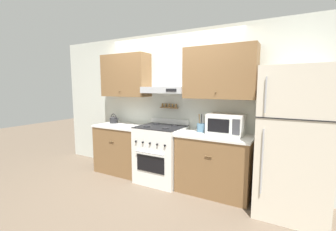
{
  "coord_description": "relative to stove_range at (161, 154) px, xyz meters",
  "views": [
    {
      "loc": [
        1.9,
        -2.91,
        1.6
      ],
      "look_at": [
        0.15,
        0.26,
        1.15
      ],
      "focal_mm": 24.0,
      "sensor_mm": 36.0,
      "label": 1
    }
  ],
  "objects": [
    {
      "name": "ground_plane",
      "position": [
        -0.0,
        -0.28,
        -0.48
      ],
      "size": [
        16.0,
        16.0,
        0.0
      ],
      "primitive_type": "plane",
      "color": "brown"
    },
    {
      "name": "tea_kettle",
      "position": [
        -1.17,
        0.14,
        0.49
      ],
      "size": [
        0.2,
        0.15,
        0.19
      ],
      "color": "#232326",
      "rests_on": "counter_left"
    },
    {
      "name": "counter_left",
      "position": [
        -0.87,
        0.04,
        -0.03
      ],
      "size": [
        0.98,
        0.62,
        0.9
      ],
      "color": "brown",
      "rests_on": "ground_plane"
    },
    {
      "name": "utensil_crock",
      "position": [
        0.66,
        0.14,
        0.49
      ],
      "size": [
        0.13,
        0.13,
        0.29
      ],
      "color": "slate",
      "rests_on": "counter_right"
    },
    {
      "name": "counter_right",
      "position": [
        0.93,
        0.04,
        -0.03
      ],
      "size": [
        1.1,
        0.62,
        0.9
      ],
      "color": "brown",
      "rests_on": "ground_plane"
    },
    {
      "name": "refrigerator",
      "position": [
        1.95,
        -0.06,
        0.45
      ],
      "size": [
        0.81,
        0.78,
        1.85
      ],
      "color": "beige",
      "rests_on": "ground_plane"
    },
    {
      "name": "stove_range",
      "position": [
        0.0,
        0.0,
        0.0
      ],
      "size": [
        0.75,
        0.69,
        1.04
      ],
      "color": "white",
      "rests_on": "ground_plane"
    },
    {
      "name": "wall_back",
      "position": [
        0.03,
        0.3,
        0.98
      ],
      "size": [
        5.2,
        0.46,
        2.55
      ],
      "color": "silver",
      "rests_on": "ground_plane"
    },
    {
      "name": "microwave",
      "position": [
        1.05,
        0.16,
        0.57
      ],
      "size": [
        0.53,
        0.37,
        0.31
      ],
      "color": "white",
      "rests_on": "counter_right"
    }
  ]
}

